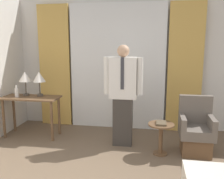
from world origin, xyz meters
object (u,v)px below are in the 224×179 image
at_px(table_lamp_left, 25,77).
at_px(side_table, 161,134).
at_px(person, 123,92).
at_px(table_lamp_right, 39,78).
at_px(bottle_near_edge, 17,92).
at_px(desk, 31,104).
at_px(book, 161,123).
at_px(armchair, 196,132).

distance_m(table_lamp_left, side_table, 2.76).
xyz_separation_m(table_lamp_left, person, (1.93, -0.24, -0.18)).
bearing_deg(table_lamp_right, bottle_near_edge, -158.99).
relative_size(desk, table_lamp_left, 2.30).
bearing_deg(table_lamp_right, person, -8.30).
bearing_deg(book, desk, 170.07).
bearing_deg(armchair, table_lamp_left, 173.42).
bearing_deg(desk, person, -4.44).
height_order(table_lamp_right, armchair, table_lamp_right).
height_order(side_table, book, book).
distance_m(table_lamp_right, book, 2.44).
bearing_deg(person, book, -23.73).
bearing_deg(side_table, table_lamp_right, 167.23).
relative_size(table_lamp_left, table_lamp_right, 1.00).
relative_size(bottle_near_edge, book, 0.94).
bearing_deg(bottle_near_edge, person, -2.48).
height_order(table_lamp_left, book, table_lamp_left).
xyz_separation_m(desk, book, (2.45, -0.43, -0.10)).
bearing_deg(bottle_near_edge, desk, 11.44).
relative_size(desk, armchair, 1.16).
bearing_deg(bottle_near_edge, table_lamp_right, 21.01).
bearing_deg(desk, book, -9.93).
bearing_deg(side_table, book, -92.11).
bearing_deg(bottle_near_edge, side_table, -7.81).
height_order(table_lamp_left, table_lamp_right, same).
bearing_deg(table_lamp_left, bottle_near_edge, -125.21).
height_order(desk, book, desk).
distance_m(table_lamp_left, book, 2.71).
bearing_deg(book, table_lamp_right, 167.06).
bearing_deg(desk, table_lamp_right, 35.04).
bearing_deg(person, side_table, -23.19).
relative_size(bottle_near_edge, person, 0.13).
bearing_deg(armchair, side_table, -164.48).
distance_m(armchair, book, 0.62).
distance_m(desk, side_table, 2.50).
xyz_separation_m(armchair, side_table, (-0.57, -0.16, -0.00)).
height_order(bottle_near_edge, book, bottle_near_edge).
bearing_deg(armchair, desk, 175.01).
bearing_deg(armchair, book, -163.81).
height_order(bottle_near_edge, person, person).
bearing_deg(table_lamp_right, side_table, -12.77).
distance_m(armchair, side_table, 0.59).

